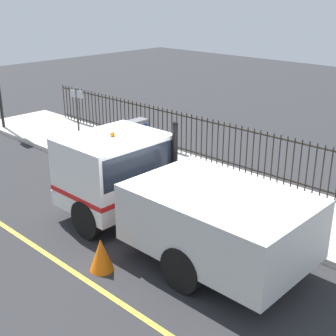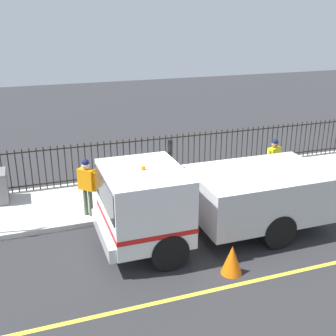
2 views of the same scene
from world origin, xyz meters
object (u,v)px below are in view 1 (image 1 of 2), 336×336
work_truck (159,191)px  utility_cabinet (136,134)px  traffic_cone (101,255)px  worker_standing (144,145)px  street_sign (78,115)px

work_truck → utility_cabinet: (4.09, 5.24, -0.59)m
work_truck → traffic_cone: size_ratio=8.71×
worker_standing → street_sign: 3.09m
worker_standing → traffic_cone: bearing=-9.1°
worker_standing → traffic_cone: 4.89m
worker_standing → street_sign: size_ratio=0.74×
utility_cabinet → traffic_cone: (-5.89, -5.28, -0.29)m
utility_cabinet → traffic_cone: 7.91m
utility_cabinet → work_truck: bearing=-128.0°
utility_cabinet → street_sign: bearing=165.5°
utility_cabinet → traffic_cone: utility_cabinet is taller
worker_standing → traffic_cone: size_ratio=2.42×
utility_cabinet → worker_standing: bearing=-128.0°
traffic_cone → street_sign: size_ratio=0.30×
work_truck → worker_standing: size_ratio=3.59×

